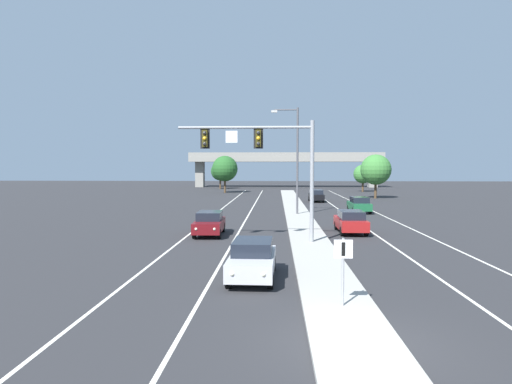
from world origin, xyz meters
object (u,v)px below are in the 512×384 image
Objects in this scene: tree_far_right_a at (376,170)px; tree_far_left_b at (220,171)px; car_oncoming_silver at (253,259)px; car_oncoming_darkred at (209,223)px; car_receding_green at (359,204)px; street_lamp_median at (295,154)px; tree_far_left_c at (225,169)px; overhead_signal_mast at (268,154)px; tree_far_right_c at (363,174)px; car_receding_red at (351,221)px; car_receding_black at (316,196)px; median_sign_post at (343,262)px.

tree_far_left_b is at bearing 134.37° from tree_far_right_a.
car_oncoming_silver is 0.81× the size of tree_far_left_b.
tree_far_right_a is (18.87, 35.62, 3.34)m from car_oncoming_darkred.
car_receding_green is (12.83, 15.34, 0.00)m from car_oncoming_darkred.
street_lamp_median is 37.33m from tree_far_left_c.
overhead_signal_mast is 16.04m from street_lamp_median.
tree_far_right_c is (16.27, 55.90, -2.14)m from overhead_signal_mast.
tree_far_right_a reaches higher than car_oncoming_silver.
street_lamp_median reaches higher than tree_far_right_c.
tree_far_right_c is at bearing 70.70° from street_lamp_median.
tree_far_left_c reaches higher than car_receding_red.
tree_far_left_c is (-17.31, 32.98, 3.41)m from car_receding_green.
tree_far_left_c reaches higher than car_receding_black.
street_lamp_median is at bearing -118.69° from tree_far_right_a.
car_oncoming_silver is 1.01× the size of car_receding_red.
street_lamp_median is 26.29m from tree_far_right_a.
tree_far_left_c is 1.16× the size of tree_far_left_b.
overhead_signal_mast is at bearing 86.67° from car_oncoming_silver.
median_sign_post is 44.71m from car_receding_black.
car_receding_black is 24.25m from tree_far_left_c.
median_sign_post is at bearing -103.41° from tree_far_right_a.
tree_far_left_b is at bearing 113.01° from car_receding_green.
car_receding_black is 11.78m from tree_far_right_a.
tree_far_right_c is 28.91m from tree_far_left_b.
car_receding_red is 1.00× the size of car_receding_black.
overhead_signal_mast is 3.67× the size of median_sign_post.
tree_far_left_c is 25.16m from tree_far_right_c.
median_sign_post reaches higher than car_receding_red.
tree_far_right_c reaches higher than car_receding_black.
car_oncoming_silver is 49.79m from tree_far_right_a.
tree_far_right_a is 0.98× the size of tree_far_left_c.
car_receding_red is 49.16m from tree_far_left_c.
tree_far_right_c is (1.42, 17.00, -0.93)m from tree_far_right_a.
overhead_signal_mast is 1.25× the size of tree_far_left_c.
car_receding_red is (6.17, 12.99, 0.00)m from car_oncoming_silver.
median_sign_post is 17.27m from car_receding_red.
tree_far_left_b is at bearing 96.45° from car_oncoming_darkred.
street_lamp_median is 1.54× the size of tree_far_left_c.
tree_far_right_a is at bearing 62.09° from car_oncoming_darkred.
car_oncoming_silver is at bearing -107.99° from tree_far_right_a.
tree_far_right_c is (14.02, 40.02, -2.57)m from street_lamp_median.
car_oncoming_silver is 28.52m from car_receding_green.
tree_far_left_c is at bearing 151.47° from tree_far_right_a.
car_receding_black is 0.80× the size of tree_far_left_b.
car_oncoming_darkred is (-3.53, 11.62, 0.00)m from car_oncoming_silver.
car_oncoming_silver is 41.07m from car_receding_black.
tree_far_left_c is at bearing 126.32° from car_receding_black.
car_receding_green is at bearing 22.66° from street_lamp_median.
median_sign_post is 0.49× the size of car_oncoming_silver.
car_oncoming_darkred is 1.01× the size of car_receding_black.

